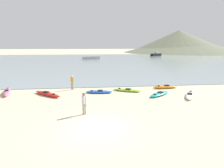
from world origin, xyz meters
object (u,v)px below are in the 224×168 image
object	(u,v)px
kayak_on_sand_4	(7,92)
moored_boat_0	(156,54)
person_near_waterline	(72,81)
loose_paddle	(85,101)
person_near_foreground	(84,102)
kayak_on_sand_1	(99,92)
kayak_on_sand_6	(190,95)
kayak_on_sand_0	(127,90)
kayak_on_sand_5	(165,87)
kayak_on_sand_3	(47,94)
kayak_on_sand_2	(159,94)
moored_boat_1	(91,58)

from	to	relation	value
kayak_on_sand_4	moored_boat_0	bearing A→B (deg)	57.57
person_near_waterline	loose_paddle	world-z (taller)	person_near_waterline
kayak_on_sand_4	person_near_foreground	size ratio (longest dim) A/B	2.11
kayak_on_sand_1	kayak_on_sand_6	distance (m)	8.74
kayak_on_sand_4	kayak_on_sand_6	world-z (taller)	kayak_on_sand_4
kayak_on_sand_0	moored_boat_0	world-z (taller)	moored_boat_0
kayak_on_sand_5	kayak_on_sand_6	world-z (taller)	kayak_on_sand_5
kayak_on_sand_5	person_near_foreground	size ratio (longest dim) A/B	1.87
kayak_on_sand_0	kayak_on_sand_3	size ratio (longest dim) A/B	0.95
person_near_waterline	kayak_on_sand_4	bearing A→B (deg)	-171.40
kayak_on_sand_0	kayak_on_sand_2	world-z (taller)	kayak_on_sand_2
moored_boat_0	kayak_on_sand_6	bearing A→B (deg)	-106.96
kayak_on_sand_6	moored_boat_0	distance (m)	61.32
moored_boat_0	loose_paddle	distance (m)	65.19
kayak_on_sand_3	kayak_on_sand_4	distance (m)	4.29
moored_boat_0	loose_paddle	size ratio (longest dim) A/B	2.03
kayak_on_sand_0	kayak_on_sand_4	bearing A→B (deg)	178.23
kayak_on_sand_0	kayak_on_sand_6	world-z (taller)	kayak_on_sand_6
loose_paddle	kayak_on_sand_5	bearing A→B (deg)	22.17
kayak_on_sand_5	loose_paddle	bearing A→B (deg)	-157.83
person_near_foreground	moored_boat_1	world-z (taller)	person_near_foreground
kayak_on_sand_5	kayak_on_sand_2	bearing A→B (deg)	-122.73
moored_boat_1	kayak_on_sand_0	bearing A→B (deg)	-84.36
moored_boat_0	moored_boat_1	size ratio (longest dim) A/B	0.96
kayak_on_sand_6	moored_boat_1	size ratio (longest dim) A/B	0.53
kayak_on_sand_3	kayak_on_sand_6	size ratio (longest dim) A/B	0.98
kayak_on_sand_5	person_near_waterline	world-z (taller)	person_near_waterline
kayak_on_sand_5	kayak_on_sand_6	size ratio (longest dim) A/B	0.92
kayak_on_sand_3	kayak_on_sand_6	xyz separation A→B (m)	(13.45, -1.69, -0.02)
kayak_on_sand_0	kayak_on_sand_5	distance (m)	4.57
kayak_on_sand_2	person_near_waterline	bearing A→B (deg)	159.81
kayak_on_sand_1	person_near_waterline	size ratio (longest dim) A/B	1.73
kayak_on_sand_6	moored_boat_0	bearing A→B (deg)	73.04
moored_boat_1	moored_boat_0	bearing A→B (deg)	26.39
kayak_on_sand_5	person_near_foreground	world-z (taller)	person_near_foreground
kayak_on_sand_6	moored_boat_0	world-z (taller)	moored_boat_0
kayak_on_sand_1	kayak_on_sand_4	distance (m)	9.14
kayak_on_sand_2	moored_boat_1	bearing A→B (deg)	99.00
kayak_on_sand_2	kayak_on_sand_5	distance (m)	3.11
person_near_foreground	person_near_waterline	world-z (taller)	person_near_waterline
kayak_on_sand_6	person_near_foreground	bearing A→B (deg)	-160.82
kayak_on_sand_2	kayak_on_sand_5	bearing A→B (deg)	57.27
person_near_foreground	moored_boat_0	world-z (taller)	moored_boat_0
kayak_on_sand_2	moored_boat_0	size ratio (longest dim) A/B	0.48
kayak_on_sand_2	kayak_on_sand_0	bearing A→B (deg)	147.13
kayak_on_sand_0	loose_paddle	size ratio (longest dim) A/B	1.06
person_near_waterline	loose_paddle	distance (m)	4.45
kayak_on_sand_3	moored_boat_1	world-z (taller)	moored_boat_1
moored_boat_1	kayak_on_sand_1	bearing A→B (deg)	-88.30
person_near_waterline	kayak_on_sand_2	bearing A→B (deg)	-20.19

